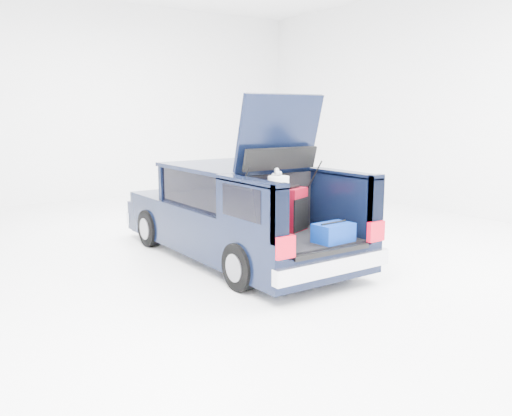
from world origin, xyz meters
TOP-DOWN VIEW (x-y plane):
  - ground at (0.00, 0.00)m, footprint 14.00×14.00m
  - car at (-0.00, 0.11)m, footprint 1.87×4.65m
  - red_suitcase at (0.24, -1.09)m, footprint 0.44×0.39m
  - black_golf_bag at (-0.22, -1.28)m, footprint 0.31×0.34m
  - blue_golf_bag at (-0.22, -1.33)m, footprint 0.35×0.35m
  - blue_duffel at (0.24, -1.90)m, footprint 0.52×0.35m

SIDE VIEW (x-z plane):
  - ground at x=0.00m, z-range 0.00..0.00m
  - car at x=0.00m, z-range -0.56..1.91m
  - blue_duffel at x=0.24m, z-range 0.59..0.85m
  - red_suitcase at x=0.24m, z-range 0.58..1.21m
  - black_golf_bag at x=-0.22m, z-range 0.56..1.40m
  - blue_golf_bag at x=-0.22m, z-range 0.56..1.48m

